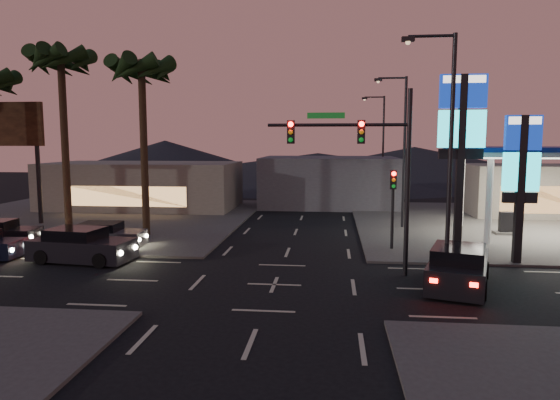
# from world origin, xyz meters

# --- Properties ---
(ground) EXTENTS (140.00, 140.00, 0.00)m
(ground) POSITION_xyz_m (0.00, 0.00, 0.00)
(ground) COLOR black
(ground) RESTS_ON ground
(corner_lot_ne) EXTENTS (24.00, 24.00, 0.12)m
(corner_lot_ne) POSITION_xyz_m (16.00, 16.00, 0.06)
(corner_lot_ne) COLOR #47443F
(corner_lot_ne) RESTS_ON ground
(corner_lot_nw) EXTENTS (24.00, 24.00, 0.12)m
(corner_lot_nw) POSITION_xyz_m (-16.00, 16.00, 0.06)
(corner_lot_nw) COLOR #47443F
(corner_lot_nw) RESTS_ON ground
(convenience_store) EXTENTS (10.00, 6.00, 4.00)m
(convenience_store) POSITION_xyz_m (18.00, 21.00, 2.00)
(convenience_store) COLOR #726B5B
(convenience_store) RESTS_ON ground
(pylon_sign_tall) EXTENTS (2.20, 0.35, 9.00)m
(pylon_sign_tall) POSITION_xyz_m (8.50, 5.50, 6.39)
(pylon_sign_tall) COLOR black
(pylon_sign_tall) RESTS_ON ground
(pylon_sign_short) EXTENTS (1.60, 0.35, 7.00)m
(pylon_sign_short) POSITION_xyz_m (11.00, 4.50, 4.66)
(pylon_sign_short) COLOR black
(pylon_sign_short) RESTS_ON ground
(traffic_signal_mast) EXTENTS (6.10, 0.39, 8.00)m
(traffic_signal_mast) POSITION_xyz_m (3.76, 1.99, 5.23)
(traffic_signal_mast) COLOR black
(traffic_signal_mast) RESTS_ON ground
(pedestal_signal) EXTENTS (0.32, 0.39, 4.30)m
(pedestal_signal) POSITION_xyz_m (5.50, 6.98, 2.92)
(pedestal_signal) COLOR black
(pedestal_signal) RESTS_ON ground
(streetlight_near) EXTENTS (2.14, 0.25, 10.00)m
(streetlight_near) POSITION_xyz_m (6.79, 1.00, 5.72)
(streetlight_near) COLOR black
(streetlight_near) RESTS_ON ground
(streetlight_mid) EXTENTS (2.14, 0.25, 10.00)m
(streetlight_mid) POSITION_xyz_m (6.79, 14.00, 5.72)
(streetlight_mid) COLOR black
(streetlight_mid) RESTS_ON ground
(streetlight_far) EXTENTS (2.14, 0.25, 10.00)m
(streetlight_far) POSITION_xyz_m (6.79, 28.00, 5.72)
(streetlight_far) COLOR black
(streetlight_far) RESTS_ON ground
(palm_a) EXTENTS (4.41, 4.41, 10.86)m
(palm_a) POSITION_xyz_m (-9.00, 9.50, 9.43)
(palm_a) COLOR black
(palm_a) RESTS_ON ground
(palm_b) EXTENTS (4.41, 4.41, 11.46)m
(palm_b) POSITION_xyz_m (-14.00, 9.50, 9.97)
(palm_b) COLOR black
(palm_b) RESTS_ON ground
(billboard) EXTENTS (6.00, 0.30, 8.50)m
(billboard) POSITION_xyz_m (-20.50, 13.00, 6.33)
(billboard) COLOR black
(billboard) RESTS_ON ground
(building_far_west) EXTENTS (16.00, 8.00, 4.00)m
(building_far_west) POSITION_xyz_m (-14.00, 22.00, 2.00)
(building_far_west) COLOR #726B5B
(building_far_west) RESTS_ON ground
(building_far_mid) EXTENTS (12.00, 9.00, 4.40)m
(building_far_mid) POSITION_xyz_m (2.00, 26.00, 2.20)
(building_far_mid) COLOR #4C4C51
(building_far_mid) RESTS_ON ground
(hill_left) EXTENTS (40.00, 40.00, 6.00)m
(hill_left) POSITION_xyz_m (-25.00, 60.00, 3.00)
(hill_left) COLOR black
(hill_left) RESTS_ON ground
(hill_right) EXTENTS (50.00, 50.00, 5.00)m
(hill_right) POSITION_xyz_m (15.00, 60.00, 2.50)
(hill_right) COLOR black
(hill_right) RESTS_ON ground
(hill_center) EXTENTS (60.00, 60.00, 4.00)m
(hill_center) POSITION_xyz_m (0.00, 60.00, 2.00)
(hill_center) COLOR black
(hill_center) RESTS_ON ground
(car_lane_a_front) EXTENTS (5.17, 2.60, 1.63)m
(car_lane_a_front) POSITION_xyz_m (-9.79, 2.97, 0.76)
(car_lane_a_front) COLOR black
(car_lane_a_front) RESTS_ON ground
(car_lane_b_front) EXTENTS (4.32, 1.92, 1.39)m
(car_lane_b_front) POSITION_xyz_m (-10.08, 6.14, 0.64)
(car_lane_b_front) COLOR slate
(car_lane_b_front) RESTS_ON ground
(suv_station) EXTENTS (3.52, 5.40, 1.67)m
(suv_station) POSITION_xyz_m (7.38, 0.53, 0.78)
(suv_station) COLOR black
(suv_station) RESTS_ON ground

